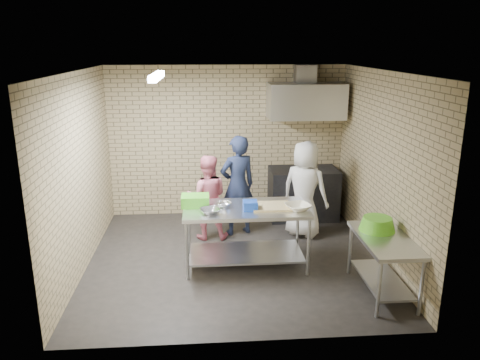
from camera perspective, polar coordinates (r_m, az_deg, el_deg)
The scene contains 24 objects.
floor at distance 7.01m, azimuth -0.70°, elevation -9.54°, with size 4.20×4.20×0.00m, color black.
ceiling at distance 6.33m, azimuth -0.79°, elevation 13.07°, with size 4.20×4.20×0.00m, color black.
back_wall at distance 8.48m, azimuth -1.60°, elevation 4.67°, with size 4.20×0.06×2.70m, color tan.
front_wall at distance 4.64m, azimuth 0.82°, elevation -5.23°, with size 4.20×0.06×2.70m, color tan.
left_wall at distance 6.75m, azimuth -18.84°, elevation 0.76°, with size 0.06×4.00×2.70m, color tan.
right_wall at distance 6.99m, azimuth 16.72°, elevation 1.46°, with size 0.06×4.00×2.70m, color tan.
prep_table at distance 6.67m, azimuth 0.71°, elevation -6.85°, with size 1.73×0.86×0.86m, color silver.
side_counter at distance 6.25m, azimuth 16.94°, elevation -9.87°, with size 0.60×1.20×0.75m, color silver.
stove at distance 8.55m, azimuth 7.65°, elevation -1.62°, with size 1.20×0.70×0.90m, color black.
range_hood at distance 8.25m, azimuth 8.01°, elevation 9.47°, with size 1.30×0.60×0.60m, color silver.
hood_duct at distance 8.35m, azimuth 7.91°, elevation 12.66°, with size 0.35×0.30×0.30m, color #A5A8AD.
wall_shelf at distance 8.52m, azimuth 9.69°, elevation 8.39°, with size 0.80×0.20×0.04m, color #3F2B19.
fluorescent_fixture at distance 6.35m, azimuth -10.05°, elevation 12.30°, with size 0.10×1.25×0.08m, color white.
green_crate at distance 6.58m, azimuth -5.45°, elevation -2.51°, with size 0.38×0.29×0.15m, color green.
blue_tub at distance 6.41m, azimuth 1.25°, elevation -3.11°, with size 0.19×0.19×0.12m, color #163FA9.
cutting_board at distance 6.53m, azimuth 3.81°, elevation -3.20°, with size 0.53×0.40×0.03m, color #D0B878.
mixing_bowl_a at distance 6.30m, azimuth -3.66°, elevation -3.78°, with size 0.27×0.27×0.07m, color #BABCC2.
mixing_bowl_b at distance 6.54m, azimuth -1.94°, elevation -3.00°, with size 0.21×0.21×0.06m, color silver.
ceramic_bowl at distance 6.46m, azimuth 7.05°, elevation -3.27°, with size 0.33×0.33×0.08m, color #F1E6C0.
green_basin at distance 6.27m, azimuth 16.31°, elevation -5.12°, with size 0.46×0.46×0.17m, color #59C626, non-canonical shape.
bottle_green at distance 8.54m, azimuth 10.71°, elevation 9.00°, with size 0.06×0.06×0.15m, color green.
man_navy at distance 7.64m, azimuth -0.29°, elevation -0.68°, with size 0.60×0.40×1.66m, color black.
woman_pink at distance 7.52m, azimuth -3.99°, elevation -2.11°, with size 0.67×0.52×1.38m, color pink.
woman_white at distance 7.66m, azimuth 7.86°, elevation -1.10°, with size 0.77×0.50×1.58m, color white.
Camera 1 is at (-0.39, -6.30, 3.05)m, focal length 35.17 mm.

